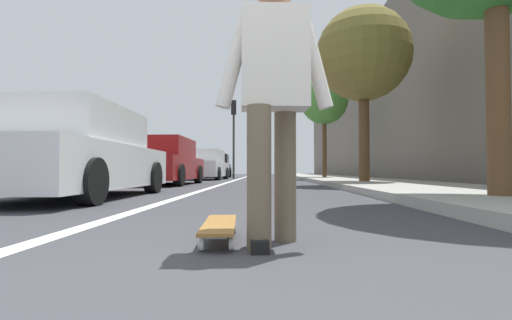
{
  "coord_description": "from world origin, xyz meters",
  "views": [
    {
      "loc": [
        -1.07,
        -0.23,
        0.45
      ],
      "look_at": [
        10.76,
        0.09,
        0.79
      ],
      "focal_mm": 25.85,
      "sensor_mm": 36.0,
      "label": 1
    }
  ],
  "objects_px": {
    "parked_car_near": "(76,155)",
    "street_tree_far": "(324,101)",
    "skater_person": "(274,90)",
    "street_tree_mid": "(363,55)",
    "skateboard": "(220,226)",
    "parked_car_far": "(205,166)",
    "parked_car_mid": "(163,163)",
    "parked_car_end": "(216,166)",
    "traffic_light": "(234,125)"
  },
  "relations": [
    {
      "from": "parked_car_near",
      "to": "street_tree_mid",
      "type": "distance_m",
      "value": 8.65
    },
    {
      "from": "skateboard",
      "to": "parked_car_near",
      "type": "distance_m",
      "value": 4.58
    },
    {
      "from": "parked_car_mid",
      "to": "parked_car_far",
      "type": "relative_size",
      "value": 1.04
    },
    {
      "from": "parked_car_far",
      "to": "street_tree_mid",
      "type": "relative_size",
      "value": 0.79
    },
    {
      "from": "skateboard",
      "to": "parked_car_far",
      "type": "relative_size",
      "value": 0.2
    },
    {
      "from": "parked_car_mid",
      "to": "parked_car_end",
      "type": "relative_size",
      "value": 1.06
    },
    {
      "from": "skateboard",
      "to": "parked_car_far",
      "type": "height_order",
      "value": "parked_car_far"
    },
    {
      "from": "skateboard",
      "to": "traffic_light",
      "type": "xyz_separation_m",
      "value": [
        18.5,
        1.54,
        2.98
      ]
    },
    {
      "from": "skateboard",
      "to": "parked_car_far",
      "type": "xyz_separation_m",
      "value": [
        15.97,
        2.73,
        0.61
      ]
    },
    {
      "from": "traffic_light",
      "to": "street_tree_far",
      "type": "xyz_separation_m",
      "value": [
        -2.18,
        -4.8,
        0.9
      ]
    },
    {
      "from": "parked_car_near",
      "to": "skateboard",
      "type": "bearing_deg",
      "value": -141.79
    },
    {
      "from": "parked_car_end",
      "to": "street_tree_far",
      "type": "relative_size",
      "value": 0.81
    },
    {
      "from": "parked_car_mid",
      "to": "parked_car_far",
      "type": "bearing_deg",
      "value": -2.25
    },
    {
      "from": "parked_car_far",
      "to": "traffic_light",
      "type": "height_order",
      "value": "traffic_light"
    },
    {
      "from": "skater_person",
      "to": "street_tree_mid",
      "type": "distance_m",
      "value": 9.89
    },
    {
      "from": "parked_car_near",
      "to": "parked_car_far",
      "type": "height_order",
      "value": "same"
    },
    {
      "from": "street_tree_far",
      "to": "street_tree_mid",
      "type": "bearing_deg",
      "value": 180.0
    },
    {
      "from": "parked_car_end",
      "to": "street_tree_far",
      "type": "bearing_deg",
      "value": -129.79
    },
    {
      "from": "parked_car_near",
      "to": "parked_car_end",
      "type": "height_order",
      "value": "parked_car_end"
    },
    {
      "from": "street_tree_far",
      "to": "parked_car_mid",
      "type": "bearing_deg",
      "value": 138.12
    },
    {
      "from": "skater_person",
      "to": "street_tree_mid",
      "type": "relative_size",
      "value": 0.3
    },
    {
      "from": "parked_car_mid",
      "to": "street_tree_far",
      "type": "bearing_deg",
      "value": -41.88
    },
    {
      "from": "skater_person",
      "to": "street_tree_far",
      "type": "relative_size",
      "value": 0.32
    },
    {
      "from": "parked_car_near",
      "to": "parked_car_end",
      "type": "xyz_separation_m",
      "value": [
        17.92,
        0.14,
        0.02
      ]
    },
    {
      "from": "parked_car_near",
      "to": "street_tree_mid",
      "type": "xyz_separation_m",
      "value": [
        5.23,
        -6.07,
        3.26
      ]
    },
    {
      "from": "skater_person",
      "to": "parked_car_far",
      "type": "height_order",
      "value": "skater_person"
    },
    {
      "from": "skater_person",
      "to": "street_tree_far",
      "type": "bearing_deg",
      "value": -10.04
    },
    {
      "from": "skateboard",
      "to": "street_tree_mid",
      "type": "relative_size",
      "value": 0.16
    },
    {
      "from": "traffic_light",
      "to": "street_tree_far",
      "type": "distance_m",
      "value": 5.35
    },
    {
      "from": "parked_car_end",
      "to": "traffic_light",
      "type": "relative_size",
      "value": 0.94
    },
    {
      "from": "skateboard",
      "to": "traffic_light",
      "type": "bearing_deg",
      "value": 4.77
    },
    {
      "from": "parked_car_mid",
      "to": "parked_car_end",
      "type": "bearing_deg",
      "value": -0.18
    },
    {
      "from": "traffic_light",
      "to": "skater_person",
      "type": "bearing_deg",
      "value": -174.22
    },
    {
      "from": "parked_car_far",
      "to": "street_tree_mid",
      "type": "height_order",
      "value": "street_tree_mid"
    },
    {
      "from": "parked_car_near",
      "to": "street_tree_far",
      "type": "height_order",
      "value": "street_tree_far"
    },
    {
      "from": "parked_car_mid",
      "to": "parked_car_far",
      "type": "distance_m",
      "value": 6.63
    },
    {
      "from": "skateboard",
      "to": "parked_car_far",
      "type": "bearing_deg",
      "value": 9.7
    },
    {
      "from": "parked_car_end",
      "to": "street_tree_mid",
      "type": "xyz_separation_m",
      "value": [
        -12.69,
        -6.21,
        3.24
      ]
    },
    {
      "from": "traffic_light",
      "to": "street_tree_mid",
      "type": "relative_size",
      "value": 0.82
    },
    {
      "from": "skateboard",
      "to": "street_tree_far",
      "type": "distance_m",
      "value": 17.08
    },
    {
      "from": "parked_car_far",
      "to": "parked_car_near",
      "type": "bearing_deg",
      "value": 179.63
    },
    {
      "from": "traffic_light",
      "to": "street_tree_far",
      "type": "bearing_deg",
      "value": -114.45
    },
    {
      "from": "street_tree_mid",
      "to": "parked_car_near",
      "type": "bearing_deg",
      "value": 130.74
    },
    {
      "from": "parked_car_far",
      "to": "parked_car_end",
      "type": "relative_size",
      "value": 1.02
    },
    {
      "from": "parked_car_end",
      "to": "traffic_light",
      "type": "xyz_separation_m",
      "value": [
        -2.99,
        -1.41,
        2.35
      ]
    },
    {
      "from": "parked_car_far",
      "to": "parked_car_end",
      "type": "height_order",
      "value": "parked_car_end"
    },
    {
      "from": "traffic_light",
      "to": "street_tree_mid",
      "type": "distance_m",
      "value": 10.86
    },
    {
      "from": "skateboard",
      "to": "street_tree_far",
      "type": "bearing_deg",
      "value": -11.3
    },
    {
      "from": "skater_person",
      "to": "parked_car_mid",
      "type": "height_order",
      "value": "skater_person"
    },
    {
      "from": "skateboard",
      "to": "street_tree_far",
      "type": "relative_size",
      "value": 0.16
    }
  ]
}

